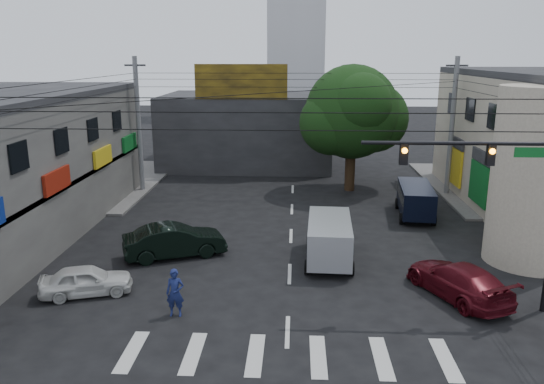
# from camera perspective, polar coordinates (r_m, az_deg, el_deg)

# --- Properties ---
(ground) EXTENTS (160.00, 160.00, 0.00)m
(ground) POSITION_cam_1_polar(r_m,az_deg,el_deg) (21.61, 1.83, -10.89)
(ground) COLOR black
(ground) RESTS_ON ground
(sidewalk_far_left) EXTENTS (16.00, 16.00, 0.15)m
(sidewalk_far_left) POSITION_cam_1_polar(r_m,az_deg,el_deg) (42.71, -22.68, 0.98)
(sidewalk_far_left) COLOR #514F4C
(sidewalk_far_left) RESTS_ON ground
(corner_column) EXTENTS (4.00, 4.00, 8.00)m
(corner_column) POSITION_cam_1_polar(r_m,az_deg,el_deg) (26.39, 26.69, 1.44)
(corner_column) COLOR gray
(corner_column) RESTS_ON ground
(building_far) EXTENTS (14.00, 10.00, 6.00)m
(building_far) POSITION_cam_1_polar(r_m,az_deg,el_deg) (46.13, -2.64, 6.73)
(building_far) COLOR #232326
(building_far) RESTS_ON ground
(billboard) EXTENTS (7.00, 0.30, 2.60)m
(billboard) POSITION_cam_1_polar(r_m,az_deg,el_deg) (40.87, -3.35, 11.77)
(billboard) COLOR olive
(billboard) RESTS_ON building_far
(street_tree) EXTENTS (6.40, 6.40, 8.70)m
(street_tree) POSITION_cam_1_polar(r_m,az_deg,el_deg) (36.90, 8.61, 8.48)
(street_tree) COLOR black
(street_tree) RESTS_ON ground
(traffic_gantry) EXTENTS (7.10, 0.35, 7.20)m
(traffic_gantry) POSITION_cam_1_polar(r_m,az_deg,el_deg) (20.49, 24.35, 0.69)
(traffic_gantry) COLOR black
(traffic_gantry) RESTS_ON ground
(utility_pole_far_left) EXTENTS (0.32, 0.32, 9.20)m
(utility_pole_far_left) POSITION_cam_1_polar(r_m,az_deg,el_deg) (37.39, -14.14, 6.94)
(utility_pole_far_left) COLOR #59595B
(utility_pole_far_left) RESTS_ON ground
(utility_pole_far_right) EXTENTS (0.32, 0.32, 9.20)m
(utility_pole_far_right) POSITION_cam_1_polar(r_m,az_deg,el_deg) (37.26, 18.77, 6.58)
(utility_pole_far_right) COLOR #59595B
(utility_pole_far_right) RESTS_ON ground
(dark_sedan) EXTENTS (4.94, 5.89, 1.56)m
(dark_sedan) POSITION_cam_1_polar(r_m,az_deg,el_deg) (25.49, -10.43, -5.18)
(dark_sedan) COLOR black
(dark_sedan) RESTS_ON ground
(white_compact) EXTENTS (3.47, 4.36, 1.21)m
(white_compact) POSITION_cam_1_polar(r_m,az_deg,el_deg) (22.55, -19.34, -8.95)
(white_compact) COLOR silver
(white_compact) RESTS_ON ground
(maroon_sedan) EXTENTS (5.60, 6.28, 1.39)m
(maroon_sedan) POSITION_cam_1_polar(r_m,az_deg,el_deg) (22.32, 19.38, -8.94)
(maroon_sedan) COLOR #490A12
(maroon_sedan) RESTS_ON ground
(silver_minivan) EXTENTS (4.77, 2.35, 1.97)m
(silver_minivan) POSITION_cam_1_polar(r_m,az_deg,el_deg) (24.57, 6.18, -5.26)
(silver_minivan) COLOR #9C9DA3
(silver_minivan) RESTS_ON ground
(navy_van) EXTENTS (5.03, 2.73, 1.87)m
(navy_van) POSITION_cam_1_polar(r_m,az_deg,el_deg) (32.22, 15.16, -0.97)
(navy_van) COLOR black
(navy_van) RESTS_ON ground
(traffic_officer) EXTENTS (0.67, 0.45, 1.80)m
(traffic_officer) POSITION_cam_1_polar(r_m,az_deg,el_deg) (19.89, -10.38, -10.62)
(traffic_officer) COLOR #161E4D
(traffic_officer) RESTS_ON ground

